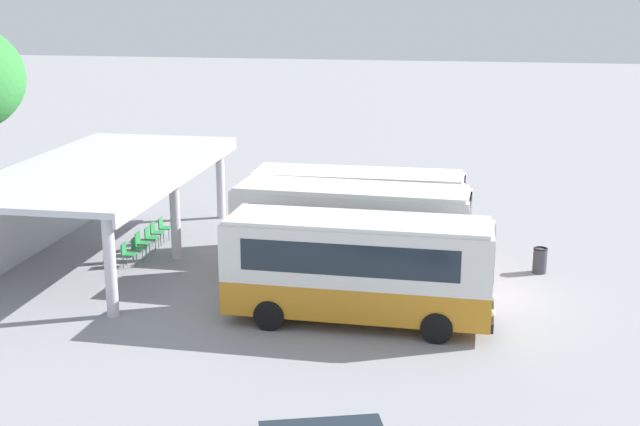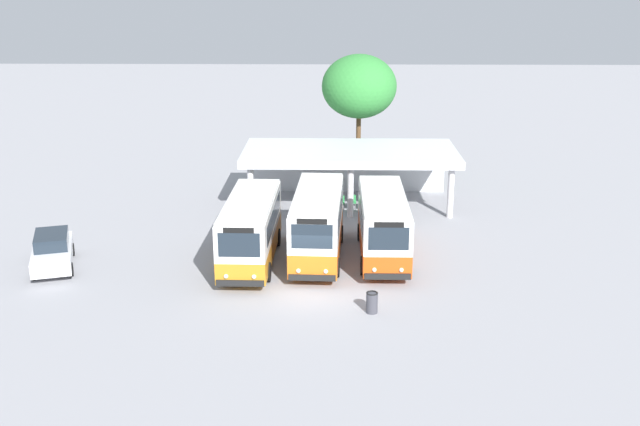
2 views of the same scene
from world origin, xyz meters
name	(u,v)px [view 1 (image 1 of 2)]	position (x,y,z in m)	size (l,w,h in m)	color
ground_plane	(476,294)	(0.00, 0.00, 0.00)	(180.00, 180.00, 0.00)	#939399
city_bus_nearest_orange	(358,266)	(-3.01, 3.48, 1.76)	(2.46, 7.89, 3.18)	black
city_bus_second_in_row	(352,231)	(0.19, 4.12, 1.86)	(2.58, 7.84, 3.37)	black
city_bus_middle_cream	(358,210)	(3.38, 4.34, 1.76)	(2.31, 7.81, 3.17)	black
terminal_canopy	(87,183)	(1.93, 14.12, 2.69)	(12.75, 6.35, 3.40)	silver
waiting_chair_end_by_column	(127,252)	(0.71, 12.21, 0.52)	(0.45, 0.45, 0.86)	slate
waiting_chair_second_from_end	(137,247)	(1.39, 12.10, 0.52)	(0.45, 0.45, 0.86)	slate
waiting_chair_middle_seat	(141,241)	(2.08, 12.24, 0.52)	(0.45, 0.45, 0.86)	slate
waiting_chair_fourth_seat	(150,236)	(2.77, 12.14, 0.52)	(0.45, 0.45, 0.86)	slate
waiting_chair_fifth_seat	(155,231)	(3.45, 12.18, 0.52)	(0.45, 0.45, 0.86)	slate
waiting_chair_far_end_seat	(164,226)	(4.14, 12.11, 0.52)	(0.45, 0.45, 0.86)	slate
litter_bin_apron	(540,260)	(2.55, -2.15, 0.46)	(0.49, 0.49, 0.90)	#3F3F47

